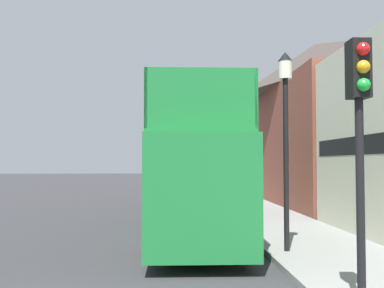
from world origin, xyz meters
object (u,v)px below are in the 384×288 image
Objects in this scene: traffic_signal at (360,112)px; lamp_post_second at (245,129)px; parked_car_ahead_of_bus at (195,193)px; tour_bus at (192,175)px; lamp_post_nearest at (286,114)px; lamp_post_third at (222,138)px.

traffic_signal is 11.64m from lamp_post_second.
lamp_post_second is (1.78, -4.52, 2.90)m from parked_car_ahead_of_bus.
traffic_signal reaches higher than parked_car_ahead_of_bus.
tour_bus is 4.71m from lamp_post_nearest.
tour_bus is at bearing 103.28° from traffic_signal.
parked_car_ahead_of_bus is 1.12× the size of traffic_signal.
lamp_post_nearest reaches higher than traffic_signal.
tour_bus is 7.74m from parked_car_ahead_of_bus.
parked_car_ahead_of_bus is at bearing 95.22° from traffic_signal.
tour_bus is at bearing 118.84° from lamp_post_nearest.
lamp_post_second is at bearing 88.52° from traffic_signal.
tour_bus is 2.63× the size of parked_car_ahead_of_bus.
lamp_post_second reaches higher than lamp_post_nearest.
lamp_post_nearest is at bearing -91.38° from lamp_post_second.
lamp_post_third is (2.19, 10.12, 1.79)m from tour_bus.
lamp_post_third reaches higher than parked_car_ahead_of_bus.
lamp_post_second is 0.99× the size of lamp_post_third.
tour_bus is 2.94× the size of traffic_signal.
traffic_signal is 0.80× the size of lamp_post_nearest.
traffic_signal is 18.63m from lamp_post_third.
lamp_post_nearest reaches higher than parked_car_ahead_of_bus.
lamp_post_third is at bearing 89.77° from lamp_post_nearest.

